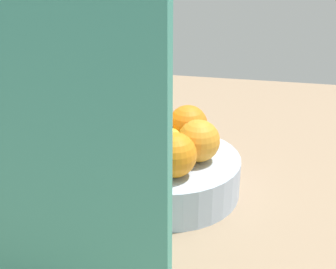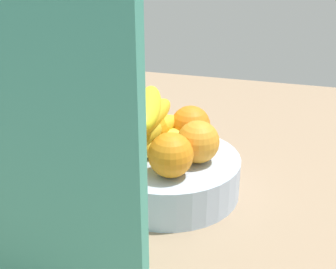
{
  "view_description": "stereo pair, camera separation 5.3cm",
  "coord_description": "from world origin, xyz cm",
  "px_view_note": "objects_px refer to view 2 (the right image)",
  "views": [
    {
      "loc": [
        -11.45,
        62.21,
        38.99
      ],
      "look_at": [
        2.18,
        -1.2,
        10.43
      ],
      "focal_mm": 47.37,
      "sensor_mm": 36.0,
      "label": 1
    },
    {
      "loc": [
        -16.61,
        60.88,
        38.99
      ],
      "look_at": [
        2.18,
        -1.2,
        10.43
      ],
      "focal_mm": 47.37,
      "sensor_mm": 36.0,
      "label": 2
    }
  ],
  "objects_px": {
    "thermos_tumbler": "(6,148)",
    "banana_bunch": "(148,125)",
    "orange_front_left": "(198,142)",
    "cutting_board": "(17,164)",
    "orange_back_right": "(172,155)",
    "orange_center": "(150,131)",
    "fruit_bowl": "(168,174)",
    "orange_front_right": "(188,125)",
    "orange_back_left": "(126,141)"
  },
  "relations": [
    {
      "from": "banana_bunch",
      "to": "thermos_tumbler",
      "type": "relative_size",
      "value": 1.08
    },
    {
      "from": "orange_back_right",
      "to": "orange_front_right",
      "type": "bearing_deg",
      "value": -86.96
    },
    {
      "from": "orange_back_right",
      "to": "banana_bunch",
      "type": "xyz_separation_m",
      "value": [
        0.06,
        -0.06,
        0.02
      ]
    },
    {
      "from": "banana_bunch",
      "to": "thermos_tumbler",
      "type": "height_order",
      "value": "banana_bunch"
    },
    {
      "from": "fruit_bowl",
      "to": "orange_center",
      "type": "xyz_separation_m",
      "value": [
        0.04,
        -0.02,
        0.07
      ]
    },
    {
      "from": "fruit_bowl",
      "to": "banana_bunch",
      "type": "height_order",
      "value": "banana_bunch"
    },
    {
      "from": "banana_bunch",
      "to": "orange_center",
      "type": "bearing_deg",
      "value": -75.86
    },
    {
      "from": "fruit_bowl",
      "to": "cutting_board",
      "type": "bearing_deg",
      "value": 74.82
    },
    {
      "from": "orange_center",
      "to": "banana_bunch",
      "type": "bearing_deg",
      "value": 104.14
    },
    {
      "from": "orange_back_left",
      "to": "orange_back_right",
      "type": "distance_m",
      "value": 0.09
    },
    {
      "from": "orange_center",
      "to": "cutting_board",
      "type": "bearing_deg",
      "value": 82.63
    },
    {
      "from": "orange_front_right",
      "to": "orange_center",
      "type": "relative_size",
      "value": 1.0
    },
    {
      "from": "orange_front_left",
      "to": "cutting_board",
      "type": "distance_m",
      "value": 0.32
    },
    {
      "from": "fruit_bowl",
      "to": "orange_front_right",
      "type": "relative_size",
      "value": 3.49
    },
    {
      "from": "cutting_board",
      "to": "orange_back_left",
      "type": "bearing_deg",
      "value": -91.25
    },
    {
      "from": "fruit_bowl",
      "to": "thermos_tumbler",
      "type": "xyz_separation_m",
      "value": [
        0.25,
        0.08,
        0.05
      ]
    },
    {
      "from": "fruit_bowl",
      "to": "orange_back_right",
      "type": "distance_m",
      "value": 0.09
    },
    {
      "from": "orange_front_left",
      "to": "orange_center",
      "type": "xyz_separation_m",
      "value": [
        0.09,
        -0.02,
        0.0
      ]
    },
    {
      "from": "orange_front_left",
      "to": "banana_bunch",
      "type": "xyz_separation_m",
      "value": [
        0.08,
        0.0,
        0.02
      ]
    },
    {
      "from": "orange_front_left",
      "to": "orange_back_right",
      "type": "distance_m",
      "value": 0.06
    },
    {
      "from": "orange_front_left",
      "to": "thermos_tumbler",
      "type": "relative_size",
      "value": 0.41
    },
    {
      "from": "fruit_bowl",
      "to": "banana_bunch",
      "type": "xyz_separation_m",
      "value": [
        0.03,
        0.0,
        0.09
      ]
    },
    {
      "from": "orange_center",
      "to": "thermos_tumbler",
      "type": "relative_size",
      "value": 0.41
    },
    {
      "from": "banana_bunch",
      "to": "orange_front_left",
      "type": "bearing_deg",
      "value": -178.61
    },
    {
      "from": "banana_bunch",
      "to": "thermos_tumbler",
      "type": "distance_m",
      "value": 0.23
    },
    {
      "from": "fruit_bowl",
      "to": "orange_front_left",
      "type": "xyz_separation_m",
      "value": [
        -0.05,
        0.0,
        0.07
      ]
    },
    {
      "from": "orange_front_left",
      "to": "orange_back_left",
      "type": "relative_size",
      "value": 1.0
    },
    {
      "from": "orange_back_right",
      "to": "banana_bunch",
      "type": "relative_size",
      "value": 0.38
    },
    {
      "from": "orange_center",
      "to": "orange_back_right",
      "type": "xyz_separation_m",
      "value": [
        -0.06,
        0.08,
        0.0
      ]
    },
    {
      "from": "orange_center",
      "to": "banana_bunch",
      "type": "xyz_separation_m",
      "value": [
        -0.01,
        0.02,
        0.02
      ]
    },
    {
      "from": "banana_bunch",
      "to": "thermos_tumbler",
      "type": "xyz_separation_m",
      "value": [
        0.22,
        0.08,
        -0.03
      ]
    },
    {
      "from": "thermos_tumbler",
      "to": "orange_back_right",
      "type": "bearing_deg",
      "value": -175.37
    },
    {
      "from": "fruit_bowl",
      "to": "thermos_tumbler",
      "type": "relative_size",
      "value": 1.44
    },
    {
      "from": "orange_center",
      "to": "banana_bunch",
      "type": "distance_m",
      "value": 0.03
    },
    {
      "from": "fruit_bowl",
      "to": "orange_back_right",
      "type": "height_order",
      "value": "orange_back_right"
    },
    {
      "from": "thermos_tumbler",
      "to": "banana_bunch",
      "type": "bearing_deg",
      "value": -160.38
    },
    {
      "from": "orange_back_left",
      "to": "thermos_tumbler",
      "type": "height_order",
      "value": "thermos_tumbler"
    },
    {
      "from": "thermos_tumbler",
      "to": "fruit_bowl",
      "type": "bearing_deg",
      "value": -162.15
    },
    {
      "from": "orange_front_left",
      "to": "orange_back_right",
      "type": "xyz_separation_m",
      "value": [
        0.03,
        0.06,
        0.0
      ]
    },
    {
      "from": "orange_back_left",
      "to": "orange_back_right",
      "type": "bearing_deg",
      "value": 161.98
    },
    {
      "from": "orange_front_left",
      "to": "banana_bunch",
      "type": "relative_size",
      "value": 0.38
    },
    {
      "from": "orange_back_left",
      "to": "fruit_bowl",
      "type": "bearing_deg",
      "value": -152.41
    },
    {
      "from": "orange_front_left",
      "to": "cutting_board",
      "type": "xyz_separation_m",
      "value": [
        0.13,
        0.28,
        0.08
      ]
    },
    {
      "from": "cutting_board",
      "to": "orange_front_left",
      "type": "bearing_deg",
      "value": -111.62
    },
    {
      "from": "orange_center",
      "to": "banana_bunch",
      "type": "relative_size",
      "value": 0.38
    },
    {
      "from": "fruit_bowl",
      "to": "orange_back_right",
      "type": "bearing_deg",
      "value": 112.35
    },
    {
      "from": "orange_center",
      "to": "orange_front_left",
      "type": "bearing_deg",
      "value": 167.13
    },
    {
      "from": "banana_bunch",
      "to": "orange_back_left",
      "type": "bearing_deg",
      "value": 45.78
    },
    {
      "from": "orange_front_left",
      "to": "orange_back_left",
      "type": "xyz_separation_m",
      "value": [
        0.11,
        0.03,
        0.0
      ]
    },
    {
      "from": "orange_front_left",
      "to": "cutting_board",
      "type": "relative_size",
      "value": 0.19
    }
  ]
}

